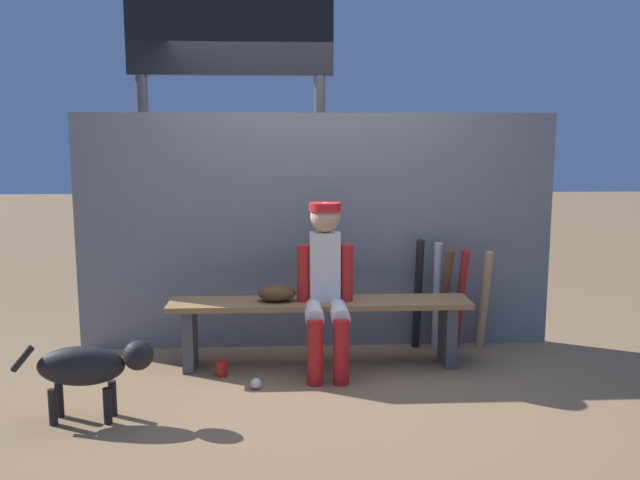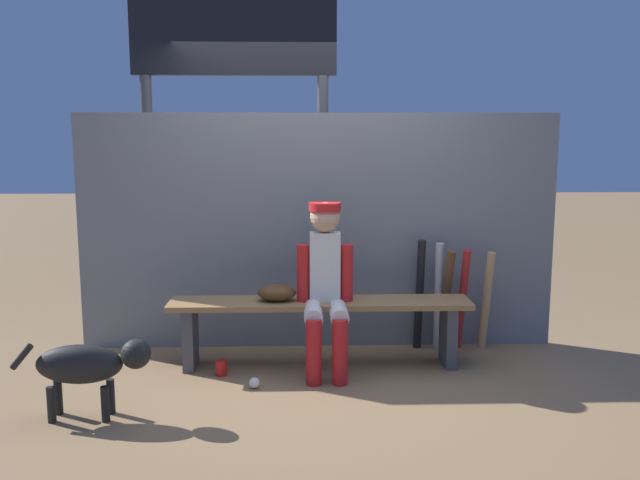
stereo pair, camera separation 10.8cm
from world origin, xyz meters
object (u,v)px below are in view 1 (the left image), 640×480
at_px(bat_aluminum_silver, 437,296).
at_px(bat_aluminum_red, 460,299).
at_px(scoreboard, 239,74).
at_px(baseball_glove, 277,293).
at_px(dog, 91,366).
at_px(cup_on_bench, 318,292).
at_px(bat_wood_dark, 444,299).
at_px(cup_on_ground, 222,369).
at_px(player_seated, 326,281).
at_px(bat_aluminum_black, 418,294).
at_px(baseball, 256,383).
at_px(bat_wood_tan, 484,300).
at_px(dugout_bench, 320,316).

xyz_separation_m(bat_aluminum_silver, bat_aluminum_red, (0.18, -0.04, -0.02)).
bearing_deg(scoreboard, baseball_glove, -75.33).
relative_size(scoreboard, dog, 3.82).
bearing_deg(cup_on_bench, bat_wood_dark, 16.05).
xyz_separation_m(cup_on_ground, scoreboard, (0.06, 1.45, 2.17)).
xyz_separation_m(bat_wood_dark, scoreboard, (-1.65, 0.93, 1.81)).
xyz_separation_m(player_seated, bat_aluminum_black, (0.77, 0.49, -0.23)).
distance_m(baseball_glove, bat_aluminum_black, 1.19).
distance_m(bat_aluminum_silver, scoreboard, 2.57).
distance_m(baseball, scoreboard, 2.78).
xyz_separation_m(cup_on_ground, dog, (-0.71, -0.71, 0.28)).
bearing_deg(bat_wood_tan, bat_aluminum_red, -175.11).
bearing_deg(player_seated, dugout_bench, 107.28).
distance_m(bat_aluminum_black, cup_on_ground, 1.66).
relative_size(bat_aluminum_black, cup_on_ground, 8.08).
bearing_deg(scoreboard, player_seated, -63.61).
bearing_deg(bat_aluminum_red, baseball, -154.34).
bearing_deg(bat_aluminum_black, cup_on_ground, -159.55).
relative_size(bat_aluminum_black, bat_aluminum_red, 1.06).
height_order(dugout_bench, baseball, dugout_bench).
distance_m(bat_wood_dark, bat_wood_tan, 0.33).
height_order(dugout_bench, scoreboard, scoreboard).
bearing_deg(cup_on_bench, baseball_glove, -172.52).
relative_size(dugout_bench, player_seated, 1.81).
relative_size(bat_aluminum_black, scoreboard, 0.28).
bearing_deg(dugout_bench, scoreboard, 117.16).
height_order(bat_aluminum_black, bat_aluminum_silver, bat_aluminum_black).
bearing_deg(bat_aluminum_black, bat_aluminum_red, -9.40).
height_order(dugout_bench, bat_aluminum_silver, bat_aluminum_silver).
distance_m(baseball_glove, cup_on_bench, 0.31).
xyz_separation_m(bat_aluminum_red, cup_on_bench, (-1.15, -0.28, 0.14)).
relative_size(player_seated, bat_aluminum_red, 1.46).
bearing_deg(cup_on_bench, cup_on_ground, -161.95).
distance_m(baseball_glove, bat_wood_tan, 1.69).
xyz_separation_m(player_seated, dog, (-1.45, -0.78, -0.34)).
bearing_deg(player_seated, bat_wood_tan, 19.33).
distance_m(player_seated, dog, 1.69).
distance_m(cup_on_ground, dog, 1.04).
bearing_deg(cup_on_bench, bat_aluminum_red, 13.86).
bearing_deg(scoreboard, bat_aluminum_black, -31.44).
distance_m(bat_wood_tan, scoreboard, 2.85).
bearing_deg(bat_aluminum_red, bat_aluminum_black, 170.60).
distance_m(baseball_glove, baseball, 0.70).
bearing_deg(scoreboard, bat_wood_dark, -29.41).
relative_size(bat_aluminum_red, cup_on_bench, 7.62).
relative_size(bat_wood_dark, bat_aluminum_red, 1.00).
relative_size(baseball_glove, bat_aluminum_silver, 0.32).
relative_size(baseball_glove, baseball, 3.78).
relative_size(baseball_glove, scoreboard, 0.09).
height_order(dugout_bench, player_seated, player_seated).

